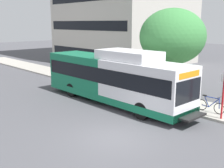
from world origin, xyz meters
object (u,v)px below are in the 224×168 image
(bus_stop_sign_pole, at_px, (223,92))
(transit_bus, at_px, (113,78))
(street_tree_near_stop, at_px, (172,37))
(bicycle_parked, at_px, (210,105))

(bus_stop_sign_pole, bearing_deg, transit_bus, 105.78)
(transit_bus, relative_size, street_tree_near_stop, 1.98)
(bus_stop_sign_pole, xyz_separation_m, bicycle_parked, (0.63, 0.99, -1.09))
(bus_stop_sign_pole, relative_size, bicycle_parked, 1.48)
(street_tree_near_stop, bearing_deg, bicycle_parked, -108.50)
(bicycle_parked, relative_size, street_tree_near_stop, 0.28)
(bicycle_parked, xyz_separation_m, street_tree_near_stop, (1.27, 3.79, 3.83))
(bicycle_parked, bearing_deg, street_tree_near_stop, 71.50)
(bicycle_parked, bearing_deg, bus_stop_sign_pole, -122.57)
(bus_stop_sign_pole, height_order, street_tree_near_stop, street_tree_near_stop)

